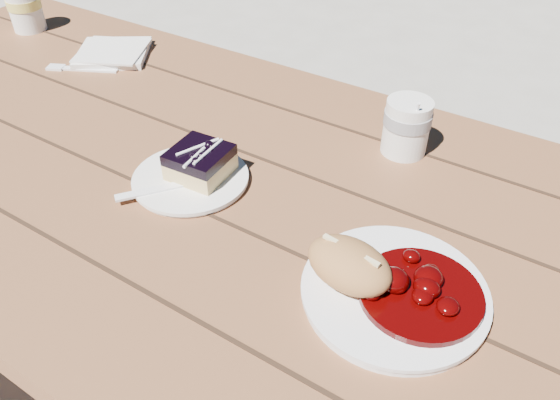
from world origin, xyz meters
The scene contains 11 objects.
picnic_table centered at (0.00, 0.00, 0.59)m, with size 2.00×1.55×0.75m.
main_plate centered at (0.29, -0.08, 0.76)m, with size 0.23×0.23×0.02m, color white.
goulash_stew centered at (0.32, -0.07, 0.79)m, with size 0.15×0.15×0.04m, color #3C0202, non-canonical shape.
bread_roll centered at (0.24, -0.10, 0.80)m, with size 0.11×0.07×0.06m, color #A97441.
dessert_plate centered at (-0.07, -0.03, 0.76)m, with size 0.18×0.18×0.01m, color white.
blueberry_cake centered at (-0.06, -0.02, 0.78)m, with size 0.09×0.09×0.05m.
fork_dessert centered at (-0.09, -0.09, 0.76)m, with size 0.03×0.16×0.01m, color white, non-canonical shape.
coffee_cup centered at (0.17, 0.23, 0.80)m, with size 0.08×0.08×0.09m, color white.
napkin_stack centered at (-0.52, 0.23, 0.76)m, with size 0.15×0.15×0.01m, color white.
fork_table centered at (-0.51, 0.15, 0.75)m, with size 0.03×0.16×0.01m, color white, non-canonical shape.
second_cup centered at (-0.80, 0.23, 0.80)m, with size 0.08×0.08×0.09m, color white.
Camera 1 is at (0.42, -0.53, 1.27)m, focal length 35.00 mm.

